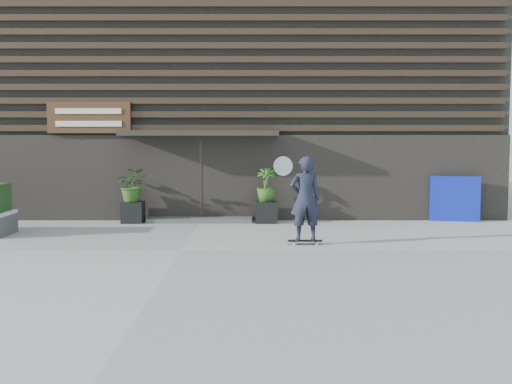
{
  "coord_description": "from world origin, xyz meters",
  "views": [
    {
      "loc": [
        1.62,
        -13.3,
        2.43
      ],
      "look_at": [
        1.61,
        1.87,
        1.1
      ],
      "focal_mm": 43.85,
      "sensor_mm": 36.0,
      "label": 1
    }
  ],
  "objects_px": {
    "blue_tarp": "(455,199)",
    "planter_pot_right": "(266,212)",
    "planter_pot_left": "(133,212)",
    "skateboarder": "(305,199)"
  },
  "relations": [
    {
      "from": "planter_pot_right",
      "to": "blue_tarp",
      "type": "relative_size",
      "value": 0.43
    },
    {
      "from": "planter_pot_right",
      "to": "skateboarder",
      "type": "relative_size",
      "value": 0.3
    },
    {
      "from": "skateboarder",
      "to": "planter_pot_right",
      "type": "bearing_deg",
      "value": 102.78
    },
    {
      "from": "planter_pot_left",
      "to": "skateboarder",
      "type": "relative_size",
      "value": 0.3
    },
    {
      "from": "blue_tarp",
      "to": "planter_pot_right",
      "type": "bearing_deg",
      "value": -166.49
    },
    {
      "from": "skateboarder",
      "to": "planter_pot_left",
      "type": "bearing_deg",
      "value": 141.71
    },
    {
      "from": "planter_pot_left",
      "to": "skateboarder",
      "type": "xyz_separation_m",
      "value": [
        4.63,
        -3.65,
        0.75
      ]
    },
    {
      "from": "planter_pot_left",
      "to": "blue_tarp",
      "type": "xyz_separation_m",
      "value": [
        9.28,
        0.3,
        0.36
      ]
    },
    {
      "from": "planter_pot_left",
      "to": "skateboarder",
      "type": "bearing_deg",
      "value": -38.29
    },
    {
      "from": "planter_pot_left",
      "to": "planter_pot_right",
      "type": "height_order",
      "value": "same"
    }
  ]
}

